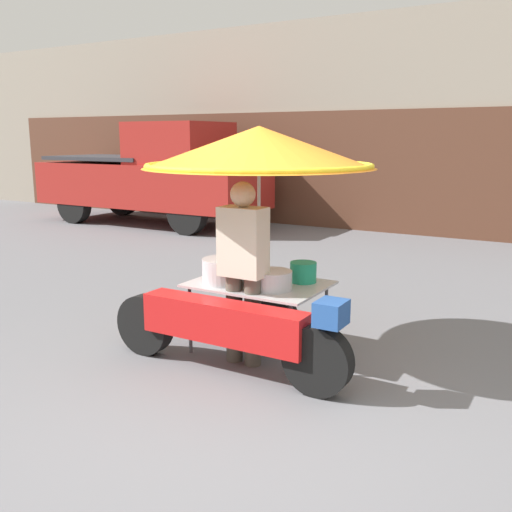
# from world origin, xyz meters

# --- Properties ---
(ground_plane) EXTENTS (36.00, 36.00, 0.00)m
(ground_plane) POSITION_xyz_m (0.00, 0.00, 0.00)
(ground_plane) COLOR slate
(shopfront_building) EXTENTS (28.00, 2.06, 4.23)m
(shopfront_building) POSITION_xyz_m (0.00, 8.99, 2.10)
(shopfront_building) COLOR gray
(shopfront_building) RESTS_ON ground
(vendor_motorcycle_cart) EXTENTS (2.18, 1.96, 1.96)m
(vendor_motorcycle_cart) POSITION_xyz_m (-0.42, 1.04, 1.54)
(vendor_motorcycle_cart) COLOR black
(vendor_motorcycle_cart) RESTS_ON ground
(vendor_person) EXTENTS (0.38, 0.22, 1.53)m
(vendor_person) POSITION_xyz_m (-0.39, 0.79, 0.85)
(vendor_person) COLOR #4C473D
(vendor_person) RESTS_ON ground
(pickup_truck) EXTENTS (5.20, 1.80, 2.18)m
(pickup_truck) POSITION_xyz_m (-6.14, 6.52, 1.04)
(pickup_truck) COLOR black
(pickup_truck) RESTS_ON ground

